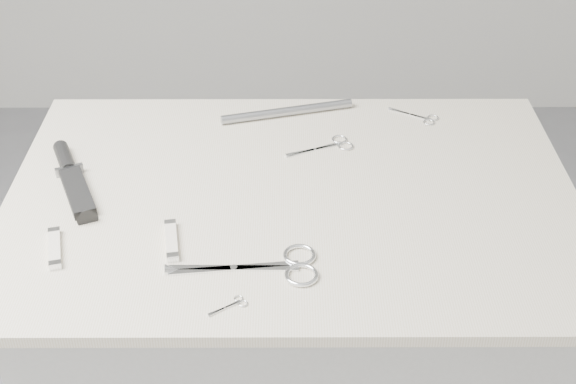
{
  "coord_description": "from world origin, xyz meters",
  "views": [
    {
      "loc": [
        -0.01,
        -1.15,
        1.72
      ],
      "look_at": [
        -0.01,
        0.01,
        0.92
      ],
      "focal_mm": 50.0,
      "sensor_mm": 36.0,
      "label": 1
    }
  ],
  "objects_px": {
    "embroidery_scissors_b": "(421,117)",
    "tiny_scissors": "(232,305)",
    "plinth": "(292,379)",
    "metal_rail": "(287,111)",
    "sheathed_knife": "(71,176)",
    "pocket_knife_b": "(171,240)",
    "large_shears": "(277,266)",
    "embroidery_scissors_a": "(331,146)",
    "pocket_knife_a": "(55,248)"
  },
  "relations": [
    {
      "from": "embroidery_scissors_b",
      "to": "tiny_scissors",
      "type": "xyz_separation_m",
      "value": [
        -0.35,
        -0.55,
        -0.0
      ]
    },
    {
      "from": "plinth",
      "to": "metal_rail",
      "type": "xyz_separation_m",
      "value": [
        -0.01,
        0.28,
        0.48
      ]
    },
    {
      "from": "sheathed_knife",
      "to": "metal_rail",
      "type": "relative_size",
      "value": 0.85
    },
    {
      "from": "pocket_knife_b",
      "to": "large_shears",
      "type": "bearing_deg",
      "value": -119.28
    },
    {
      "from": "plinth",
      "to": "sheathed_knife",
      "type": "distance_m",
      "value": 0.62
    },
    {
      "from": "embroidery_scissors_a",
      "to": "embroidery_scissors_b",
      "type": "xyz_separation_m",
      "value": [
        0.19,
        0.11,
        -0.0
      ]
    },
    {
      "from": "plinth",
      "to": "tiny_scissors",
      "type": "bearing_deg",
      "value": -107.48
    },
    {
      "from": "embroidery_scissors_a",
      "to": "tiny_scissors",
      "type": "xyz_separation_m",
      "value": [
        -0.17,
        -0.44,
        -0.0
      ]
    },
    {
      "from": "embroidery_scissors_b",
      "to": "metal_rail",
      "type": "distance_m",
      "value": 0.27
    },
    {
      "from": "tiny_scissors",
      "to": "plinth",
      "type": "bearing_deg",
      "value": 38.9
    },
    {
      "from": "tiny_scissors",
      "to": "pocket_knife_b",
      "type": "bearing_deg",
      "value": 91.9
    },
    {
      "from": "embroidery_scissors_b",
      "to": "pocket_knife_a",
      "type": "distance_m",
      "value": 0.77
    },
    {
      "from": "plinth",
      "to": "sheathed_knife",
      "type": "height_order",
      "value": "sheathed_knife"
    },
    {
      "from": "tiny_scissors",
      "to": "pocket_knife_a",
      "type": "xyz_separation_m",
      "value": [
        -0.29,
        0.13,
        0.0
      ]
    },
    {
      "from": "plinth",
      "to": "embroidery_scissors_a",
      "type": "distance_m",
      "value": 0.5
    },
    {
      "from": "large_shears",
      "to": "embroidery_scissors_a",
      "type": "relative_size",
      "value": 1.76
    },
    {
      "from": "large_shears",
      "to": "embroidery_scissors_a",
      "type": "distance_m",
      "value": 0.37
    },
    {
      "from": "plinth",
      "to": "embroidery_scissors_a",
      "type": "relative_size",
      "value": 6.83
    },
    {
      "from": "plinth",
      "to": "metal_rail",
      "type": "bearing_deg",
      "value": 91.74
    },
    {
      "from": "large_shears",
      "to": "metal_rail",
      "type": "xyz_separation_m",
      "value": [
        0.02,
        0.48,
        0.01
      ]
    },
    {
      "from": "embroidery_scissors_b",
      "to": "pocket_knife_b",
      "type": "bearing_deg",
      "value": -107.41
    },
    {
      "from": "pocket_knife_b",
      "to": "embroidery_scissors_a",
      "type": "bearing_deg",
      "value": -51.57
    },
    {
      "from": "embroidery_scissors_b",
      "to": "pocket_knife_a",
      "type": "xyz_separation_m",
      "value": [
        -0.64,
        -0.43,
        0.0
      ]
    },
    {
      "from": "embroidery_scissors_b",
      "to": "embroidery_scissors_a",
      "type": "bearing_deg",
      "value": -118.66
    },
    {
      "from": "pocket_knife_a",
      "to": "large_shears",
      "type": "bearing_deg",
      "value": -111.06
    },
    {
      "from": "embroidery_scissors_b",
      "to": "tiny_scissors",
      "type": "relative_size",
      "value": 1.7
    },
    {
      "from": "embroidery_scissors_a",
      "to": "embroidery_scissors_b",
      "type": "relative_size",
      "value": 1.33
    },
    {
      "from": "embroidery_scissors_b",
      "to": "sheathed_knife",
      "type": "xyz_separation_m",
      "value": [
        -0.66,
        -0.22,
        0.01
      ]
    },
    {
      "from": "large_shears",
      "to": "embroidery_scissors_b",
      "type": "height_order",
      "value": "large_shears"
    },
    {
      "from": "plinth",
      "to": "pocket_knife_a",
      "type": "xyz_separation_m",
      "value": [
        -0.38,
        -0.16,
        0.48
      ]
    },
    {
      "from": "metal_rail",
      "to": "sheathed_knife",
      "type": "bearing_deg",
      "value": -148.7
    },
    {
      "from": "pocket_knife_b",
      "to": "embroidery_scissors_b",
      "type": "bearing_deg",
      "value": -57.62
    },
    {
      "from": "sheathed_knife",
      "to": "pocket_knife_a",
      "type": "xyz_separation_m",
      "value": [
        0.02,
        -0.2,
        -0.0
      ]
    },
    {
      "from": "tiny_scissors",
      "to": "metal_rail",
      "type": "height_order",
      "value": "metal_rail"
    },
    {
      "from": "embroidery_scissors_a",
      "to": "pocket_knife_a",
      "type": "xyz_separation_m",
      "value": [
        -0.45,
        -0.32,
        0.0
      ]
    },
    {
      "from": "large_shears",
      "to": "metal_rail",
      "type": "height_order",
      "value": "metal_rail"
    },
    {
      "from": "embroidery_scissors_a",
      "to": "metal_rail",
      "type": "xyz_separation_m",
      "value": [
        -0.08,
        0.12,
        0.01
      ]
    },
    {
      "from": "pocket_knife_a",
      "to": "pocket_knife_b",
      "type": "distance_m",
      "value": 0.18
    },
    {
      "from": "embroidery_scissors_a",
      "to": "large_shears",
      "type": "bearing_deg",
      "value": -128.94
    },
    {
      "from": "embroidery_scissors_a",
      "to": "tiny_scissors",
      "type": "relative_size",
      "value": 2.26
    },
    {
      "from": "embroidery_scissors_a",
      "to": "pocket_knife_a",
      "type": "height_order",
      "value": "pocket_knife_a"
    },
    {
      "from": "metal_rail",
      "to": "large_shears",
      "type": "bearing_deg",
      "value": -92.05
    },
    {
      "from": "tiny_scissors",
      "to": "sheathed_knife",
      "type": "distance_m",
      "value": 0.45
    },
    {
      "from": "tiny_scissors",
      "to": "pocket_knife_b",
      "type": "height_order",
      "value": "pocket_knife_b"
    },
    {
      "from": "large_shears",
      "to": "pocket_knife_a",
      "type": "relative_size",
      "value": 2.31
    },
    {
      "from": "large_shears",
      "to": "sheathed_knife",
      "type": "bearing_deg",
      "value": 143.58
    },
    {
      "from": "plinth",
      "to": "embroidery_scissors_a",
      "type": "xyz_separation_m",
      "value": [
        0.08,
        0.16,
        0.47
      ]
    },
    {
      "from": "embroidery_scissors_b",
      "to": "plinth",
      "type": "bearing_deg",
      "value": -103.37
    },
    {
      "from": "large_shears",
      "to": "embroidery_scissors_b",
      "type": "xyz_separation_m",
      "value": [
        0.29,
        0.47,
        -0.0
      ]
    },
    {
      "from": "large_shears",
      "to": "pocket_knife_a",
      "type": "bearing_deg",
      "value": 170.25
    }
  ]
}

